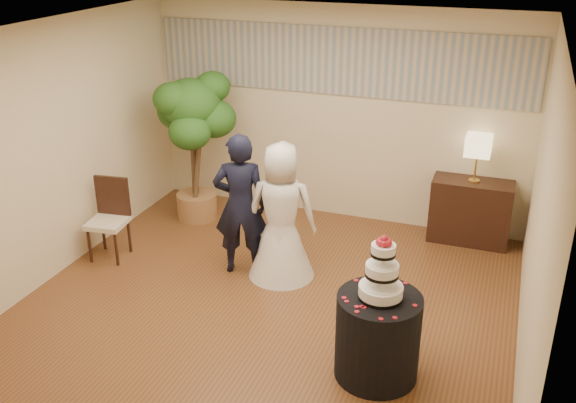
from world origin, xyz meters
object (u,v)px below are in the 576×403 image
at_px(groom, 240,205).
at_px(table_lamp, 477,159).
at_px(side_chair, 107,221).
at_px(bride, 281,212).
at_px(wedding_cake, 382,267).
at_px(ficus_tree, 193,147).
at_px(console, 470,211).
at_px(cake_table, 378,336).

relative_size(groom, table_lamp, 2.84).
relative_size(groom, side_chair, 1.71).
relative_size(bride, wedding_cake, 2.68).
xyz_separation_m(groom, ficus_tree, (-1.16, 1.11, 0.18)).
xyz_separation_m(bride, ficus_tree, (-1.62, 1.05, 0.22)).
relative_size(bride, side_chair, 1.63).
bearing_deg(wedding_cake, ficus_tree, 141.45).
bearing_deg(table_lamp, ficus_tree, -171.19).
height_order(console, side_chair, side_chair).
xyz_separation_m(groom, cake_table, (1.87, -1.30, -0.43)).
bearing_deg(ficus_tree, console, 8.81).
distance_m(cake_table, wedding_cake, 0.69).
bearing_deg(wedding_cake, side_chair, 163.29).
height_order(bride, wedding_cake, bride).
distance_m(bride, ficus_tree, 1.94).
bearing_deg(table_lamp, bride, -140.03).
bearing_deg(bride, table_lamp, -151.72).
bearing_deg(side_chair, table_lamp, 18.39).
relative_size(bride, ficus_tree, 0.78).
distance_m(groom, bride, 0.47).
height_order(bride, table_lamp, bride).
bearing_deg(cake_table, wedding_cake, 0.00).
height_order(console, table_lamp, table_lamp).
bearing_deg(console, table_lamp, 0.00).
xyz_separation_m(wedding_cake, ficus_tree, (-3.03, 2.41, -0.08)).
xyz_separation_m(console, table_lamp, (0.00, 0.00, 0.69)).
bearing_deg(table_lamp, groom, -145.04).
relative_size(bride, table_lamp, 2.71).
relative_size(ficus_tree, side_chair, 2.09).
height_order(groom, console, groom).
xyz_separation_m(table_lamp, side_chair, (-3.98, -1.91, -0.61)).
distance_m(wedding_cake, table_lamp, 3.00).
xyz_separation_m(cake_table, ficus_tree, (-3.03, 2.41, 0.61)).
height_order(cake_table, side_chair, side_chair).
height_order(bride, cake_table, bride).
height_order(wedding_cake, side_chair, wedding_cake).
distance_m(table_lamp, ficus_tree, 3.57).
bearing_deg(wedding_cake, cake_table, 0.00).
xyz_separation_m(cake_table, table_lamp, (0.50, 2.96, 0.70)).
xyz_separation_m(groom, table_lamp, (2.37, 1.65, 0.27)).
bearing_deg(groom, cake_table, 126.51).
relative_size(console, ficus_tree, 0.48).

